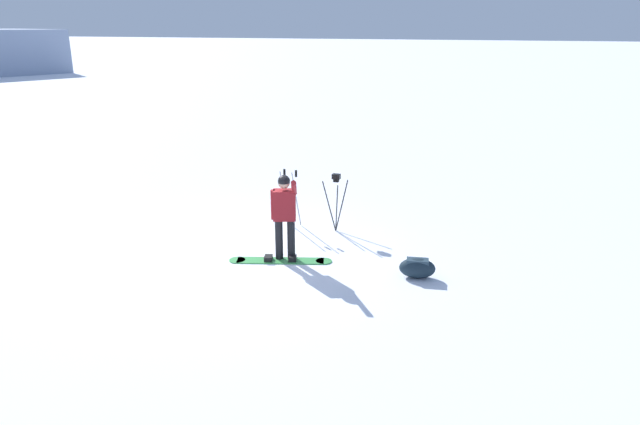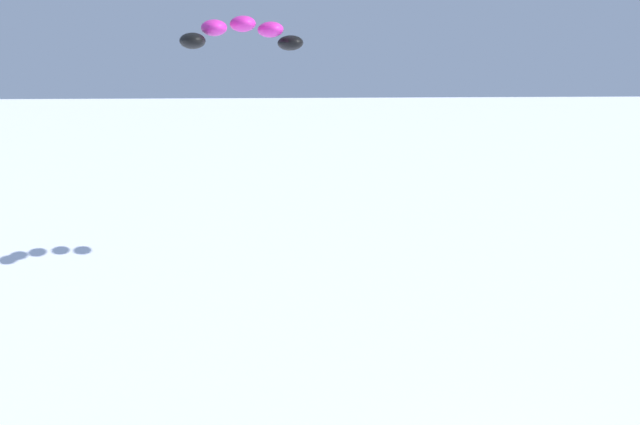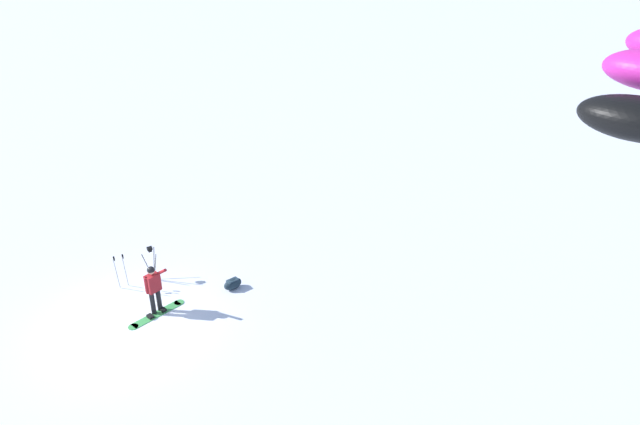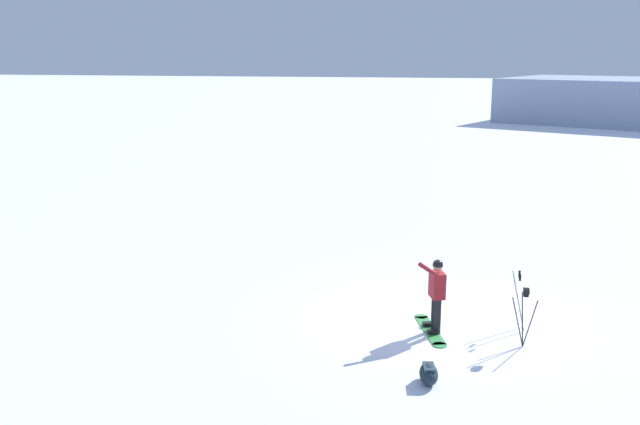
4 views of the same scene
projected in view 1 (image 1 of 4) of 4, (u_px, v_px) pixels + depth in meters
ground_plane at (244, 257)px, 10.67m from camera, size 300.00×300.00×0.00m
snowboarder at (284, 210)px, 10.26m from camera, size 0.60×0.62×1.62m
snowboard at (280, 260)px, 10.47m from camera, size 0.77×1.80×0.10m
gear_bag_large at (417, 268)px, 9.74m from camera, size 0.43×0.66×0.35m
camera_tripod at (336, 190)px, 11.73m from camera, size 0.50×0.49×1.22m
ski_poles at (290, 190)px, 12.00m from camera, size 0.31×0.37×1.23m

